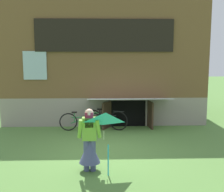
# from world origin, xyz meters

# --- Properties ---
(ground_plane) EXTENTS (60.00, 60.00, 0.00)m
(ground_plane) POSITION_xyz_m (0.00, 0.00, 0.00)
(ground_plane) COLOR #56843D
(log_house) EXTENTS (8.32, 5.72, 5.50)m
(log_house) POSITION_xyz_m (0.00, 5.30, 2.75)
(log_house) COLOR gray
(log_house) RESTS_ON ground_plane
(person) EXTENTS (0.61, 0.52, 1.56)m
(person) POSITION_xyz_m (-0.41, -1.40, 0.66)
(person) COLOR #474C75
(person) RESTS_ON ground_plane
(kite) EXTENTS (0.89, 0.98, 1.44)m
(kite) POSITION_xyz_m (-0.02, -1.94, 1.20)
(kite) COLOR #2DB2CC
(kite) RESTS_ON ground_plane
(bicycle_black) EXTENTS (1.67, 0.64, 0.80)m
(bicycle_black) POSITION_xyz_m (0.03, 2.52, 0.39)
(bicycle_black) COLOR black
(bicycle_black) RESTS_ON ground_plane
(bicycle_green) EXTENTS (1.61, 0.11, 0.73)m
(bicycle_green) POSITION_xyz_m (-0.93, 2.39, 0.36)
(bicycle_green) COLOR black
(bicycle_green) RESTS_ON ground_plane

